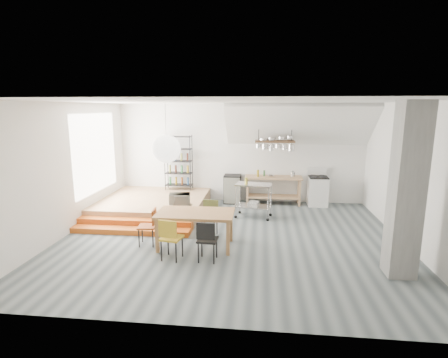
# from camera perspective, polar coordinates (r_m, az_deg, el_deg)

# --- Properties ---
(floor) EXTENTS (8.00, 8.00, 0.00)m
(floor) POSITION_cam_1_polar(r_m,az_deg,el_deg) (8.50, 1.04, -9.59)
(floor) COLOR #4B5457
(floor) RESTS_ON ground
(wall_back) EXTENTS (8.00, 0.04, 3.20)m
(wall_back) POSITION_cam_1_polar(r_m,az_deg,el_deg) (11.51, 2.65, 4.24)
(wall_back) COLOR silver
(wall_back) RESTS_ON ground
(wall_left) EXTENTS (0.04, 7.00, 3.20)m
(wall_left) POSITION_cam_1_polar(r_m,az_deg,el_deg) (9.30, -24.28, 1.47)
(wall_left) COLOR silver
(wall_left) RESTS_ON ground
(wall_right) EXTENTS (0.04, 7.00, 3.20)m
(wall_right) POSITION_cam_1_polar(r_m,az_deg,el_deg) (8.68, 28.42, 0.43)
(wall_right) COLOR silver
(wall_right) RESTS_ON ground
(ceiling) EXTENTS (8.00, 7.00, 0.02)m
(ceiling) POSITION_cam_1_polar(r_m,az_deg,el_deg) (7.92, 1.12, 12.54)
(ceiling) COLOR white
(ceiling) RESTS_ON wall_back
(slope_ceiling) EXTENTS (4.40, 1.44, 1.32)m
(slope_ceiling) POSITION_cam_1_polar(r_m,az_deg,el_deg) (10.86, 12.12, 8.60)
(slope_ceiling) COLOR white
(slope_ceiling) RESTS_ON wall_back
(window_pane) EXTENTS (0.02, 2.50, 2.20)m
(window_pane) POSITION_cam_1_polar(r_m,az_deg,el_deg) (10.57, -20.21, 3.98)
(window_pane) COLOR white
(window_pane) RESTS_ON wall_left
(platform) EXTENTS (3.00, 3.00, 0.40)m
(platform) POSITION_cam_1_polar(r_m,az_deg,el_deg) (10.79, -11.35, -4.07)
(platform) COLOR #A47752
(platform) RESTS_ON ground
(step_lower) EXTENTS (3.00, 0.35, 0.13)m
(step_lower) POSITION_cam_1_polar(r_m,az_deg,el_deg) (9.07, -15.02, -8.14)
(step_lower) COLOR #C05516
(step_lower) RESTS_ON ground
(step_upper) EXTENTS (3.00, 0.35, 0.27)m
(step_upper) POSITION_cam_1_polar(r_m,az_deg,el_deg) (9.36, -14.27, -7.06)
(step_upper) COLOR #C05516
(step_upper) RESTS_ON ground
(concrete_column) EXTENTS (0.50, 0.50, 3.20)m
(concrete_column) POSITION_cam_1_polar(r_m,az_deg,el_deg) (7.05, 27.65, -1.78)
(concrete_column) COLOR slate
(concrete_column) RESTS_ON ground
(kitchen_counter) EXTENTS (1.80, 0.60, 0.91)m
(kitchen_counter) POSITION_cam_1_polar(r_m,az_deg,el_deg) (11.31, 8.06, -1.00)
(kitchen_counter) COLOR #A47752
(kitchen_counter) RESTS_ON ground
(stove) EXTENTS (0.60, 0.60, 1.18)m
(stove) POSITION_cam_1_polar(r_m,az_deg,el_deg) (11.49, 15.04, -1.84)
(stove) COLOR white
(stove) RESTS_ON ground
(pot_rack) EXTENTS (1.20, 0.50, 1.43)m
(pot_rack) POSITION_cam_1_polar(r_m,az_deg,el_deg) (10.88, 8.44, 5.70)
(pot_rack) COLOR #3C2818
(pot_rack) RESTS_ON ceiling
(wire_shelving) EXTENTS (0.88, 0.38, 1.80)m
(wire_shelving) POSITION_cam_1_polar(r_m,az_deg,el_deg) (11.55, -7.43, 2.82)
(wire_shelving) COLOR black
(wire_shelving) RESTS_ON platform
(microwave_shelf) EXTENTS (0.60, 0.40, 0.16)m
(microwave_shelf) POSITION_cam_1_polar(r_m,az_deg,el_deg) (9.24, -7.22, -4.34)
(microwave_shelf) COLOR #A47752
(microwave_shelf) RESTS_ON platform
(paper_lantern) EXTENTS (0.60, 0.60, 0.60)m
(paper_lantern) POSITION_cam_1_polar(r_m,az_deg,el_deg) (7.60, -9.36, 4.87)
(paper_lantern) COLOR white
(paper_lantern) RESTS_ON ceiling
(dining_table) EXTENTS (1.70, 0.97, 0.80)m
(dining_table) POSITION_cam_1_polar(r_m,az_deg,el_deg) (7.78, -4.70, -6.04)
(dining_table) COLOR olive
(dining_table) RESTS_ON ground
(chair_mustard) EXTENTS (0.47, 0.47, 0.88)m
(chair_mustard) POSITION_cam_1_polar(r_m,az_deg,el_deg) (7.22, -8.80, -9.15)
(chair_mustard) COLOR #B8941F
(chair_mustard) RESTS_ON ground
(chair_black) EXTENTS (0.41, 0.41, 0.86)m
(chair_black) POSITION_cam_1_polar(r_m,az_deg,el_deg) (7.09, -2.82, -9.56)
(chair_black) COLOR black
(chair_black) RESTS_ON ground
(chair_olive) EXTENTS (0.42, 0.42, 0.86)m
(chair_olive) POSITION_cam_1_polar(r_m,az_deg,el_deg) (8.52, -2.32, -5.86)
(chair_olive) COLOR #616630
(chair_olive) RESTS_ON ground
(chair_red) EXTENTS (0.42, 0.42, 0.84)m
(chair_red) POSITION_cam_1_polar(r_m,az_deg,el_deg) (8.10, -12.00, -7.14)
(chair_red) COLOR #A34617
(chair_red) RESTS_ON ground
(rolling_cart) EXTENTS (1.07, 0.72, 0.98)m
(rolling_cart) POSITION_cam_1_polar(r_m,az_deg,el_deg) (9.88, 4.85, -2.73)
(rolling_cart) COLOR silver
(rolling_cart) RESTS_ON ground
(mini_fridge) EXTENTS (0.54, 0.54, 0.92)m
(mini_fridge) POSITION_cam_1_polar(r_m,az_deg,el_deg) (11.43, 1.38, -1.61)
(mini_fridge) COLOR black
(mini_fridge) RESTS_ON ground
(microwave) EXTENTS (0.61, 0.47, 0.30)m
(microwave) POSITION_cam_1_polar(r_m,az_deg,el_deg) (9.20, -7.25, -3.33)
(microwave) COLOR beige
(microwave) RESTS_ON microwave_shelf
(bowl) EXTENTS (0.22, 0.22, 0.05)m
(bowl) POSITION_cam_1_polar(r_m,az_deg,el_deg) (11.20, 7.67, 0.50)
(bowl) COLOR silver
(bowl) RESTS_ON kitchen_counter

